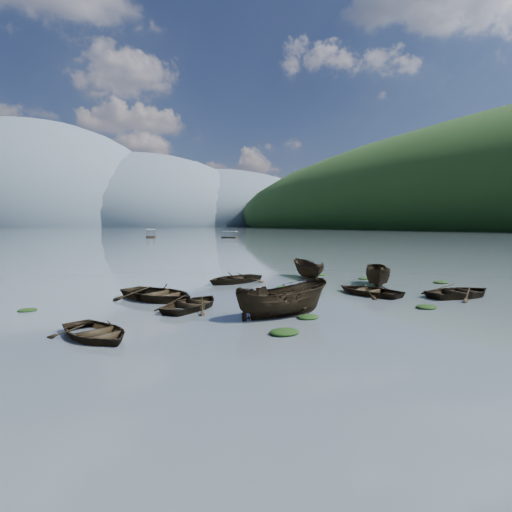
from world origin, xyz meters
name	(u,v)px	position (x,y,z in m)	size (l,w,h in m)	color
ground_plane	(368,318)	(0.00, 0.00, 0.00)	(2400.00, 2400.00, 0.00)	#4B565D
haze_mtn_b	(39,227)	(-60.00, 900.00, 0.00)	(520.00, 520.00, 340.00)	#475666
haze_mtn_c	(141,226)	(140.00, 900.00, 0.00)	(520.00, 520.00, 260.00)	#475666
haze_mtn_d	(217,226)	(320.00, 900.00, 0.00)	(520.00, 520.00, 220.00)	#475666
rowboat_0	(96,338)	(-11.55, 1.96, 0.00)	(2.75, 3.85, 0.80)	black
rowboat_1	(193,308)	(-6.66, 5.56, 0.00)	(2.93, 4.10, 0.85)	black
rowboat_2	(283,316)	(-3.43, 1.96, 0.00)	(1.82, 4.84, 1.87)	black
rowboat_3	(369,294)	(4.26, 4.83, 0.00)	(3.02, 4.23, 0.88)	black
rowboat_4	(461,297)	(8.66, 1.86, 0.00)	(3.23, 4.53, 0.94)	black
rowboat_5	(378,286)	(7.18, 7.20, 0.00)	(1.68, 4.46, 1.72)	black
rowboat_6	(158,300)	(-7.81, 8.67, 0.00)	(3.66, 5.12, 1.06)	black
rowboat_7	(234,283)	(-1.32, 13.04, 0.00)	(3.31, 4.63, 0.96)	black
rowboat_8	(308,278)	(5.05, 12.93, 0.00)	(1.61, 4.29, 1.66)	black
weed_clump_0	(284,334)	(-4.83, -0.68, 0.00)	(1.23, 1.01, 0.27)	black
weed_clump_1	(308,318)	(-2.55, 1.12, 0.00)	(1.03, 0.82, 0.23)	black
weed_clump_2	(426,308)	(4.15, 0.38, 0.00)	(1.14, 0.91, 0.25)	black
weed_clump_3	(364,279)	(8.65, 10.36, 0.00)	(0.97, 0.82, 0.22)	black
weed_clump_4	(441,283)	(12.28, 6.23, 0.00)	(1.20, 0.95, 0.25)	black
weed_clump_5	(28,311)	(-14.28, 8.47, 0.00)	(0.90, 0.73, 0.19)	black
weed_clump_6	(283,288)	(0.72, 9.23, 0.00)	(1.00, 0.83, 0.21)	black
weed_clump_7	(321,275)	(6.85, 13.71, 0.00)	(0.95, 0.76, 0.21)	black
pontoon_centre	(151,237)	(13.47, 122.23, 0.00)	(2.81, 6.75, 2.59)	black
pontoon_right	(230,238)	(36.06, 107.46, 0.00)	(2.14, 5.14, 1.97)	black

